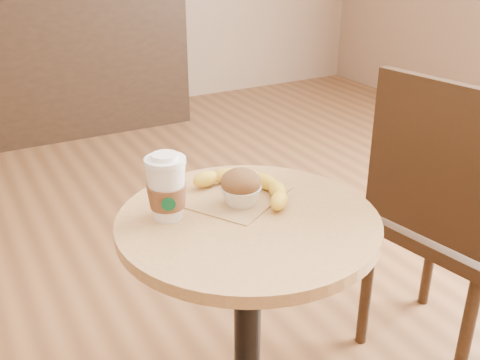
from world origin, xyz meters
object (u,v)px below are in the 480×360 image
at_px(cafe_table, 248,302).
at_px(coffee_cup, 167,189).
at_px(banana, 246,188).
at_px(muffin, 241,187).
at_px(chair_right, 448,217).

xyz_separation_m(cafe_table, coffee_cup, (-0.17, 0.09, 0.32)).
relative_size(cafe_table, banana, 2.72).
height_order(cafe_table, muffin, muffin).
xyz_separation_m(cafe_table, chair_right, (0.73, 0.02, 0.05)).
relative_size(chair_right, muffin, 9.87).
height_order(cafe_table, banana, banana).
xyz_separation_m(cafe_table, muffin, (0.02, 0.06, 0.29)).
height_order(cafe_table, coffee_cup, coffee_cup).
distance_m(cafe_table, coffee_cup, 0.37).
distance_m(muffin, banana, 0.05).
bearing_deg(muffin, cafe_table, -103.77).
height_order(coffee_cup, muffin, coffee_cup).
xyz_separation_m(cafe_table, banana, (0.05, 0.10, 0.27)).
xyz_separation_m(muffin, banana, (0.03, 0.03, -0.02)).
bearing_deg(coffee_cup, cafe_table, -11.33).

